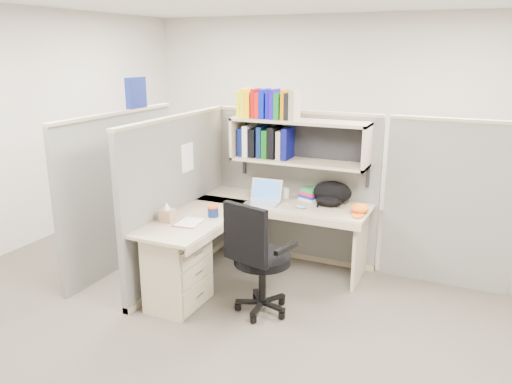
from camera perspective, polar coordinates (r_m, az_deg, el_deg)
The scene contains 14 objects.
ground at distance 4.88m, azimuth 0.58°, elevation -11.20°, with size 6.00×6.00×0.00m, color #322D27.
room_shell at distance 4.38m, azimuth 0.64°, elevation 7.98°, with size 6.00×6.00×6.00m.
cubicle at distance 5.08m, azimuth -1.11°, elevation 0.91°, with size 3.79×1.84×1.95m.
desk at distance 4.63m, azimuth -5.50°, elevation -6.83°, with size 1.74×1.75×0.73m.
laptop at distance 5.02m, azimuth 0.81°, elevation 0.00°, with size 0.33×0.33×0.24m, color silver, non-canonical shape.
backpack at distance 5.03m, azimuth 8.56°, elevation -0.17°, with size 0.39×0.30×0.23m, color black, non-canonical shape.
orange_cap at distance 4.84m, azimuth 11.76°, elevation -1.83°, with size 0.17×0.20×0.10m, color orange, non-canonical shape.
snack_canister at distance 4.65m, azimuth -4.93°, elevation -2.18°, with size 0.11×0.11×0.10m.
tissue_box at distance 4.57m, azimuth -10.13°, elevation -2.25°, with size 0.11×0.11×0.18m, color #9B7A58, non-canonical shape.
mouse at distance 4.90m, azimuth 5.14°, elevation -1.68°, with size 0.10×0.07×0.04m, color #7FA0B5.
paper_cup at distance 5.23m, azimuth 3.40°, elevation -0.13°, with size 0.07×0.07×0.10m, color white.
book_stack at distance 5.21m, azimuth 6.49°, elevation -0.15°, with size 0.18×0.25×0.12m, color gray, non-canonical shape.
loose_paper at distance 4.54m, azimuth -7.60°, elevation -3.42°, with size 0.20×0.26×0.00m, color white, non-canonical shape.
task_chair at distance 4.33m, azimuth 0.35°, elevation -9.48°, with size 0.59×0.54×1.04m.
Camera 1 is at (1.75, -3.97, 2.24)m, focal length 35.00 mm.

